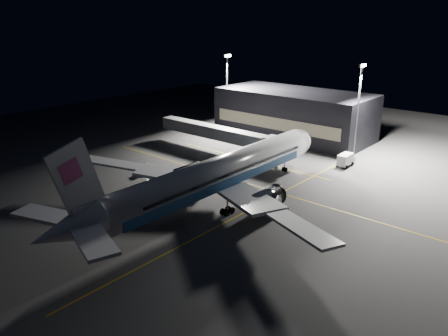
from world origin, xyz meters
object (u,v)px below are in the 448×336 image
service_truck (346,159)px  safety_cone_a (170,208)px  floodlight_mast_south (359,102)px  safety_cone_b (198,196)px  airliner (215,175)px  jet_bridge (223,134)px  safety_cone_c (146,199)px  baggage_tug (144,170)px  floodlight_mast_north (227,85)px

service_truck → safety_cone_a: size_ratio=7.80×
floodlight_mast_south → safety_cone_a: floodlight_mast_south is taller
service_truck → safety_cone_b: 35.29m
airliner → jet_bridge: 29.31m
safety_cone_a → safety_cone_c: safety_cone_a is taller
floodlight_mast_south → safety_cone_c: 52.02m
airliner → baggage_tug: airliner is taller
baggage_tug → safety_cone_b: size_ratio=4.43×
baggage_tug → safety_cone_b: bearing=-82.3°
safety_cone_a → safety_cone_b: safety_cone_a is taller
jet_bridge → floodlight_mast_north: 24.06m
jet_bridge → airliner: bearing=-142.0°
jet_bridge → safety_cone_c: jet_bridge is taller
jet_bridge → safety_cone_a: (-29.83, -14.06, -4.24)m
jet_bridge → safety_cone_c: 31.37m
service_truck → jet_bridge: bearing=110.3°
floodlight_mast_south → safety_cone_c: bearing=161.6°
floodlight_mast_south → service_truck: 13.62m
airliner → baggage_tug: bearing=85.1°
safety_cone_b → safety_cone_c: 9.15m
jet_bridge → floodlight_mast_south: floodlight_mast_south is taller
safety_cone_b → airliner: bearing=-89.9°
floodlight_mast_north → baggage_tug: bearing=-164.4°
floodlight_mast_south → baggage_tug: floodlight_mast_south is taller
jet_bridge → safety_cone_a: 33.25m
service_truck → safety_cone_c: bearing=155.0°
floodlight_mast_north → service_truck: floodlight_mast_north is taller
safety_cone_c → floodlight_mast_north: bearing=24.6°
floodlight_mast_north → service_truck: 42.15m
floodlight_mast_south → safety_cone_a: (-47.83, 10.01, -12.03)m
jet_bridge → baggage_tug: size_ratio=12.66×
jet_bridge → safety_cone_a: size_ratio=50.61×
floodlight_mast_north → service_truck: bearing=-101.2°
floodlight_mast_north → safety_cone_c: floodlight_mast_north is taller
floodlight_mast_north → safety_cone_b: 51.15m
floodlight_mast_south → jet_bridge: bearing=126.8°
floodlight_mast_south → baggage_tug: size_ratio=7.62×
airliner → floodlight_mast_south: floodlight_mast_south is taller
jet_bridge → safety_cone_a: bearing=-154.8°
airliner → jet_bridge: size_ratio=1.79×
floodlight_mast_south → safety_cone_b: bearing=166.3°
airliner → service_truck: bearing=-13.5°
jet_bridge → floodlight_mast_north: size_ratio=1.66×
floodlight_mast_north → safety_cone_c: 54.18m
floodlight_mast_north → baggage_tug: (-39.28, -10.98, -11.58)m
service_truck → safety_cone_b: service_truck is taller
airliner → safety_cone_b: (-0.00, 4.00, -4.86)m
airliner → safety_cone_c: bearing=124.8°
floodlight_mast_north → baggage_tug: 42.40m
floodlight_mast_north → airliner: bearing=-142.1°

